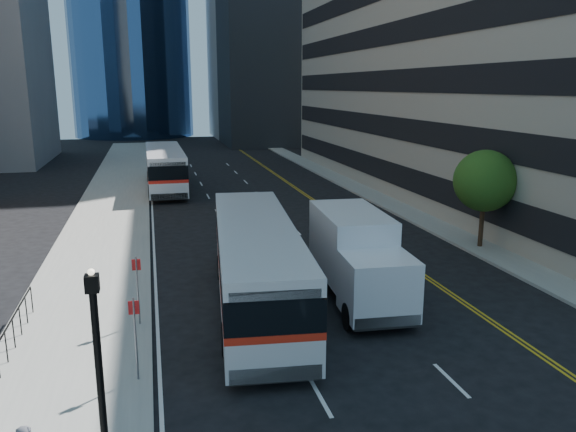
% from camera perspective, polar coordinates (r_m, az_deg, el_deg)
% --- Properties ---
extents(ground, '(160.00, 160.00, 0.00)m').
position_cam_1_polar(ground, '(20.76, 9.45, -11.03)').
color(ground, black).
rests_on(ground, ground).
extents(sidewalk_west, '(5.00, 90.00, 0.15)m').
position_cam_1_polar(sidewalk_west, '(43.25, -17.25, 1.34)').
color(sidewalk_west, gray).
rests_on(sidewalk_west, ground).
extents(sidewalk_east, '(2.00, 90.00, 0.15)m').
position_cam_1_polar(sidewalk_east, '(46.28, 7.60, 2.56)').
color(sidewalk_east, gray).
rests_on(sidewalk_east, ground).
extents(parking_garage, '(30.00, 50.00, 25.00)m').
position_cam_1_polar(parking_garage, '(52.10, 26.26, 16.26)').
color(parking_garage, '#9E9384').
rests_on(parking_garage, ground).
extents(street_tree, '(3.20, 3.20, 5.10)m').
position_cam_1_polar(street_tree, '(30.73, 19.37, 3.38)').
color(street_tree, '#332114').
rests_on(street_tree, sidewalk_east).
extents(lamp_post, '(0.28, 0.28, 4.56)m').
position_cam_1_polar(lamp_post, '(12.76, -18.67, -14.15)').
color(lamp_post, black).
rests_on(lamp_post, sidewalk_west).
extents(bus_front, '(4.13, 13.19, 3.35)m').
position_cam_1_polar(bus_front, '(21.61, -3.28, -4.70)').
color(bus_front, silver).
rests_on(bus_front, ground).
extents(bus_rear, '(3.00, 13.14, 3.38)m').
position_cam_1_polar(bus_rear, '(47.79, -12.39, 4.85)').
color(bus_rear, silver).
rests_on(bus_rear, ground).
extents(box_truck, '(2.96, 7.34, 3.44)m').
position_cam_1_polar(box_truck, '(22.55, 7.06, -4.06)').
color(box_truck, white).
rests_on(box_truck, ground).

